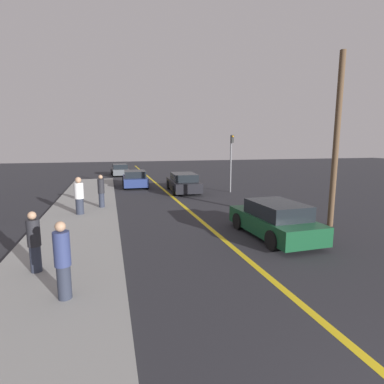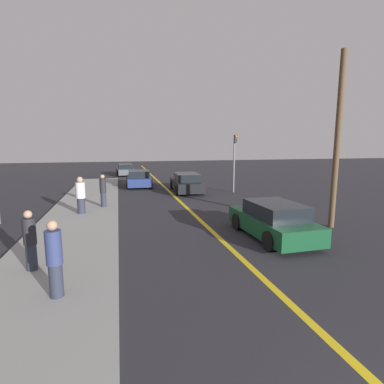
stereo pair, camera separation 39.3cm
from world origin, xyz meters
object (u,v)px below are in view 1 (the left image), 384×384
object	(u,v)px
car_ahead_center	(183,183)
pedestrian_near_curb	(63,260)
pedestrian_by_sign	(101,191)
pedestrian_far_standing	(79,196)
car_far_distant	(135,179)
traffic_light	(231,158)
pedestrian_mid_group	(34,242)
car_parked_left_lot	(120,170)
utility_pole	(336,142)
car_near_right_lane	(275,220)

from	to	relation	value
car_ahead_center	pedestrian_near_curb	world-z (taller)	pedestrian_near_curb
pedestrian_near_curb	pedestrian_by_sign	xyz separation A→B (m)	(0.59, 9.85, -0.00)
pedestrian_far_standing	pedestrian_by_sign	size ratio (longest dim) A/B	1.03
car_far_distant	traffic_light	world-z (taller)	traffic_light
pedestrian_near_curb	traffic_light	world-z (taller)	traffic_light
car_ahead_center	pedestrian_near_curb	size ratio (longest dim) A/B	2.77
car_far_distant	pedestrian_far_standing	bearing A→B (deg)	-108.34
car_far_distant	pedestrian_near_curb	distance (m)	18.21
pedestrian_mid_group	pedestrian_by_sign	size ratio (longest dim) A/B	0.94
car_ahead_center	traffic_light	size ratio (longest dim) A/B	1.18
car_ahead_center	car_parked_left_lot	size ratio (longest dim) A/B	1.21
traffic_light	utility_pole	size ratio (longest dim) A/B	0.57
car_parked_left_lot	pedestrian_near_curb	bearing A→B (deg)	-97.27
car_ahead_center	pedestrian_near_curb	bearing A→B (deg)	-110.11
car_ahead_center	pedestrian_near_curb	distance (m)	15.82
pedestrian_by_sign	car_parked_left_lot	bearing A→B (deg)	84.84
car_parked_left_lot	pedestrian_by_sign	size ratio (longest dim) A/B	2.30
pedestrian_near_curb	pedestrian_mid_group	world-z (taller)	pedestrian_near_curb
car_ahead_center	car_near_right_lane	bearing A→B (deg)	-83.03
car_ahead_center	pedestrian_far_standing	bearing A→B (deg)	-134.53
pedestrian_by_sign	traffic_light	world-z (taller)	traffic_light
car_near_right_lane	traffic_light	bearing A→B (deg)	74.53
car_parked_left_lot	traffic_light	xyz separation A→B (m)	(7.37, -14.08, 1.91)
pedestrian_far_standing	pedestrian_by_sign	bearing A→B (deg)	54.35
pedestrian_near_curb	traffic_light	size ratio (longest dim) A/B	0.43
pedestrian_near_curb	car_parked_left_lot	bearing A→B (deg)	85.47
pedestrian_mid_group	traffic_light	xyz separation A→B (m)	(10.48, 11.67, 1.57)
car_near_right_lane	traffic_light	distance (m)	10.79
pedestrian_by_sign	utility_pole	bearing A→B (deg)	-32.33
car_near_right_lane	pedestrian_far_standing	xyz separation A→B (m)	(-7.42, 5.40, 0.36)
pedestrian_far_standing	traffic_light	bearing A→B (deg)	26.32
pedestrian_near_curb	pedestrian_far_standing	world-z (taller)	pedestrian_far_standing
utility_pole	car_far_distant	bearing A→B (deg)	116.71
car_ahead_center	pedestrian_near_curb	xyz separation A→B (m)	(-6.27, -14.53, 0.34)
pedestrian_mid_group	pedestrian_far_standing	world-z (taller)	pedestrian_far_standing
pedestrian_far_standing	pedestrian_by_sign	world-z (taller)	pedestrian_far_standing
car_parked_left_lot	traffic_light	world-z (taller)	traffic_light
car_ahead_center	utility_pole	xyz separation A→B (m)	(3.90, -10.74, 2.92)
car_ahead_center	pedestrian_mid_group	world-z (taller)	pedestrian_mid_group
traffic_light	car_ahead_center	bearing A→B (deg)	160.85
car_near_right_lane	pedestrian_mid_group	xyz separation A→B (m)	(-7.95, -1.35, 0.29)
car_far_distant	pedestrian_by_sign	distance (m)	8.47
pedestrian_near_curb	pedestrian_by_sign	distance (m)	9.87
car_ahead_center	traffic_light	bearing A→B (deg)	-15.92
car_ahead_center	car_parked_left_lot	world-z (taller)	car_ahead_center
pedestrian_mid_group	pedestrian_far_standing	size ratio (longest dim) A/B	0.91
pedestrian_near_curb	pedestrian_mid_group	distance (m)	1.96
pedestrian_by_sign	traffic_light	bearing A→B (deg)	21.56
pedestrian_mid_group	pedestrian_by_sign	world-z (taller)	pedestrian_by_sign
car_far_distant	pedestrian_mid_group	distance (m)	16.71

